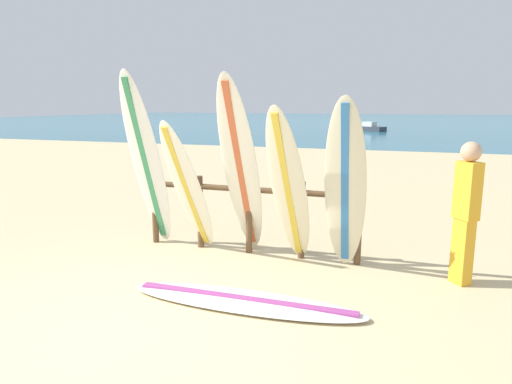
{
  "coord_description": "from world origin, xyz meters",
  "views": [
    {
      "loc": [
        2.47,
        -3.14,
        2.05
      ],
      "look_at": [
        0.38,
        2.93,
        0.81
      ],
      "focal_mm": 31.94,
      "sensor_mm": 36.0,
      "label": 1
    }
  ],
  "objects_px": {
    "surfboard_leaning_center": "(288,188)",
    "beachgoer_standing": "(466,207)",
    "surfboard_leaning_far_left": "(147,162)",
    "surfboard_leaning_center_left": "(241,169)",
    "surfboard_rack": "(249,208)",
    "surfboard_leaning_center_right": "(345,185)",
    "surfboard_lying_on_sand": "(244,301)",
    "surfboard_leaning_left": "(188,188)",
    "small_boat_offshore": "(369,128)"
  },
  "relations": [
    {
      "from": "surfboard_leaning_center",
      "to": "surfboard_leaning_center_left",
      "type": "bearing_deg",
      "value": 169.11
    },
    {
      "from": "surfboard_lying_on_sand",
      "to": "small_boat_offshore",
      "type": "xyz_separation_m",
      "value": [
        -1.68,
        32.35,
        0.22
      ]
    },
    {
      "from": "surfboard_rack",
      "to": "surfboard_leaning_center",
      "type": "distance_m",
      "value": 0.87
    },
    {
      "from": "surfboard_leaning_center",
      "to": "beachgoer_standing",
      "type": "xyz_separation_m",
      "value": [
        2.04,
        0.13,
        -0.12
      ]
    },
    {
      "from": "surfboard_leaning_left",
      "to": "surfboard_leaning_center",
      "type": "height_order",
      "value": "surfboard_leaning_center"
    },
    {
      "from": "surfboard_leaning_far_left",
      "to": "surfboard_leaning_center",
      "type": "xyz_separation_m",
      "value": [
        2.1,
        -0.13,
        -0.23
      ]
    },
    {
      "from": "surfboard_leaning_center_right",
      "to": "surfboard_leaning_center_left",
      "type": "bearing_deg",
      "value": 179.52
    },
    {
      "from": "surfboard_leaning_left",
      "to": "surfboard_rack",
      "type": "bearing_deg",
      "value": 26.49
    },
    {
      "from": "surfboard_leaning_center",
      "to": "surfboard_leaning_center_right",
      "type": "bearing_deg",
      "value": 9.98
    },
    {
      "from": "surfboard_leaning_center_right",
      "to": "beachgoer_standing",
      "type": "height_order",
      "value": "surfboard_leaning_center_right"
    },
    {
      "from": "beachgoer_standing",
      "to": "surfboard_rack",
      "type": "bearing_deg",
      "value": 174.27
    },
    {
      "from": "surfboard_leaning_left",
      "to": "surfboard_leaning_center_right",
      "type": "relative_size",
      "value": 0.87
    },
    {
      "from": "surfboard_leaning_left",
      "to": "beachgoer_standing",
      "type": "xyz_separation_m",
      "value": [
        3.45,
        0.1,
        -0.03
      ]
    },
    {
      "from": "surfboard_rack",
      "to": "surfboard_leaning_center_left",
      "type": "height_order",
      "value": "surfboard_leaning_center_left"
    },
    {
      "from": "small_boat_offshore",
      "to": "surfboard_leaning_center_left",
      "type": "bearing_deg",
      "value": -87.88
    },
    {
      "from": "surfboard_leaning_far_left",
      "to": "surfboard_leaning_left",
      "type": "bearing_deg",
      "value": -8.25
    },
    {
      "from": "surfboard_leaning_center_left",
      "to": "small_boat_offshore",
      "type": "bearing_deg",
      "value": 92.12
    },
    {
      "from": "surfboard_rack",
      "to": "surfboard_leaning_center_right",
      "type": "height_order",
      "value": "surfboard_leaning_center_right"
    },
    {
      "from": "surfboard_rack",
      "to": "surfboard_leaning_center_left",
      "type": "relative_size",
      "value": 1.27
    },
    {
      "from": "surfboard_leaning_left",
      "to": "surfboard_leaning_center_left",
      "type": "height_order",
      "value": "surfboard_leaning_center_left"
    },
    {
      "from": "surfboard_leaning_far_left",
      "to": "beachgoer_standing",
      "type": "xyz_separation_m",
      "value": [
        4.13,
        -0.0,
        -0.35
      ]
    },
    {
      "from": "surfboard_leaning_far_left",
      "to": "surfboard_leaning_center_left",
      "type": "height_order",
      "value": "surfboard_leaning_far_left"
    },
    {
      "from": "surfboard_leaning_far_left",
      "to": "surfboard_leaning_center",
      "type": "bearing_deg",
      "value": -3.55
    },
    {
      "from": "surfboard_leaning_far_left",
      "to": "beachgoer_standing",
      "type": "relative_size",
      "value": 1.52
    },
    {
      "from": "surfboard_leaning_left",
      "to": "beachgoer_standing",
      "type": "distance_m",
      "value": 3.45
    },
    {
      "from": "surfboard_leaning_center",
      "to": "surfboard_lying_on_sand",
      "type": "bearing_deg",
      "value": -96.64
    },
    {
      "from": "surfboard_leaning_center_left",
      "to": "beachgoer_standing",
      "type": "distance_m",
      "value": 2.74
    },
    {
      "from": "surfboard_leaning_far_left",
      "to": "surfboard_leaning_center_right",
      "type": "xyz_separation_m",
      "value": [
        2.78,
        -0.01,
        -0.17
      ]
    },
    {
      "from": "surfboard_leaning_center_left",
      "to": "beachgoer_standing",
      "type": "relative_size",
      "value": 1.48
    },
    {
      "from": "surfboard_leaning_left",
      "to": "beachgoer_standing",
      "type": "height_order",
      "value": "surfboard_leaning_left"
    },
    {
      "from": "surfboard_rack",
      "to": "surfboard_leaning_left",
      "type": "distance_m",
      "value": 0.88
    },
    {
      "from": "surfboard_lying_on_sand",
      "to": "small_boat_offshore",
      "type": "distance_m",
      "value": 32.4
    },
    {
      "from": "surfboard_leaning_center",
      "to": "beachgoer_standing",
      "type": "distance_m",
      "value": 2.05
    },
    {
      "from": "surfboard_leaning_center_right",
      "to": "surfboard_lying_on_sand",
      "type": "distance_m",
      "value": 1.89
    },
    {
      "from": "surfboard_rack",
      "to": "surfboard_leaning_center_left",
      "type": "xyz_separation_m",
      "value": [
        -0.01,
        -0.27,
        0.58
      ]
    },
    {
      "from": "surfboard_lying_on_sand",
      "to": "small_boat_offshore",
      "type": "bearing_deg",
      "value": 92.98
    },
    {
      "from": "surfboard_leaning_center",
      "to": "surfboard_leaning_left",
      "type": "bearing_deg",
      "value": 178.76
    },
    {
      "from": "small_boat_offshore",
      "to": "surfboard_leaning_center",
      "type": "bearing_deg",
      "value": -86.64
    },
    {
      "from": "surfboard_rack",
      "to": "small_boat_offshore",
      "type": "xyz_separation_m",
      "value": [
        -1.16,
        30.73,
        -0.39
      ]
    },
    {
      "from": "surfboard_leaning_center",
      "to": "surfboard_leaning_center_right",
      "type": "xyz_separation_m",
      "value": [
        0.68,
        0.12,
        0.05
      ]
    },
    {
      "from": "surfboard_rack",
      "to": "beachgoer_standing",
      "type": "bearing_deg",
      "value": -5.73
    },
    {
      "from": "surfboard_leaning_far_left",
      "to": "surfboard_leaning_center_left",
      "type": "xyz_separation_m",
      "value": [
        1.42,
        0.0,
        -0.04
      ]
    },
    {
      "from": "surfboard_rack",
      "to": "surfboard_lying_on_sand",
      "type": "xyz_separation_m",
      "value": [
        0.52,
        -1.62,
        -0.61
      ]
    },
    {
      "from": "surfboard_leaning_far_left",
      "to": "surfboard_leaning_center_right",
      "type": "height_order",
      "value": "surfboard_leaning_far_left"
    },
    {
      "from": "surfboard_leaning_far_left",
      "to": "surfboard_rack",
      "type": "bearing_deg",
      "value": 10.71
    },
    {
      "from": "surfboard_leaning_center_right",
      "to": "beachgoer_standing",
      "type": "distance_m",
      "value": 1.37
    },
    {
      "from": "surfboard_rack",
      "to": "surfboard_leaning_center",
      "type": "height_order",
      "value": "surfboard_leaning_center"
    },
    {
      "from": "surfboard_lying_on_sand",
      "to": "surfboard_leaning_center_right",
      "type": "bearing_deg",
      "value": 58.48
    },
    {
      "from": "surfboard_lying_on_sand",
      "to": "beachgoer_standing",
      "type": "xyz_separation_m",
      "value": [
        2.18,
        1.35,
        0.87
      ]
    },
    {
      "from": "surfboard_rack",
      "to": "surfboard_leaning_left",
      "type": "height_order",
      "value": "surfboard_leaning_left"
    }
  ]
}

